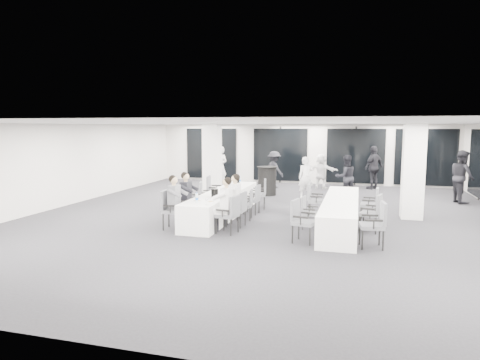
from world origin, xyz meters
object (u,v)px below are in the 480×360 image
(chair_main_right_far, at_px, (261,192))
(standing_guest_d, at_px, (374,165))
(chair_main_right_second, at_px, (239,207))
(chair_side_left_mid, at_px, (308,210))
(chair_main_right_fourth, at_px, (254,198))
(chair_main_left_mid, at_px, (194,199))
(chair_main_left_fourth, at_px, (205,194))
(chair_side_right_mid, at_px, (373,211))
(chair_main_left_second, at_px, (183,202))
(chair_main_left_far, at_px, (213,189))
(chair_main_right_near, at_px, (230,212))
(standing_guest_h, at_px, (462,173))
(standing_guest_e, at_px, (412,168))
(standing_guest_b, at_px, (346,174))
(banquet_table_main, at_px, (223,204))
(standing_guest_f, at_px, (321,169))
(cocktail_table, at_px, (267,181))
(chair_side_left_near, at_px, (301,218))
(chair_side_right_near, at_px, (376,222))
(standing_guest_g, at_px, (221,164))
(chair_main_left_near, at_px, (170,207))
(ice_bucket_near, at_px, (215,193))
(chair_side_right_far, at_px, (372,202))
(standing_guest_c, at_px, (274,167))
(standing_guest_a, at_px, (306,175))
(ice_bucket_far, at_px, (236,183))
(chair_side_left_far, at_px, (314,198))
(chair_main_right_mid, at_px, (247,203))
(banquet_table_side, at_px, (341,213))

(chair_main_right_far, height_order, standing_guest_d, standing_guest_d)
(chair_main_right_second, height_order, chair_side_left_mid, chair_main_right_second)
(chair_main_right_fourth, bearing_deg, chair_main_left_mid, 119.60)
(chair_main_left_fourth, bearing_deg, chair_side_right_mid, 58.92)
(chair_main_right_second, bearing_deg, chair_main_left_second, 91.84)
(chair_main_left_far, relative_size, chair_main_right_near, 1.05)
(chair_main_left_mid, xyz_separation_m, standing_guest_h, (8.30, 4.70, 0.52))
(chair_main_left_mid, distance_m, chair_main_left_far, 1.76)
(standing_guest_e, bearing_deg, chair_main_right_fourth, 110.24)
(chair_main_right_far, xyz_separation_m, standing_guest_b, (2.64, 2.65, 0.38))
(banquet_table_main, xyz_separation_m, standing_guest_f, (2.35, 6.76, 0.49))
(cocktail_table, bearing_deg, chair_main_right_second, -86.05)
(chair_side_left_near, bearing_deg, standing_guest_b, -174.97)
(chair_main_left_mid, bearing_deg, chair_side_right_mid, 70.45)
(chair_main_left_second, xyz_separation_m, chair_side_right_near, (5.17, -1.22, 0.02))
(cocktail_table, height_order, chair_main_right_fourth, cocktail_table)
(chair_side_left_near, relative_size, standing_guest_g, 0.49)
(chair_main_right_far, distance_m, standing_guest_g, 5.40)
(chair_main_left_second, height_order, standing_guest_d, standing_guest_d)
(chair_main_left_near, xyz_separation_m, ice_bucket_near, (0.91, 0.95, 0.27))
(chair_side_right_far, xyz_separation_m, standing_guest_c, (-3.99, 5.80, 0.37))
(chair_main_right_far, height_order, standing_guest_g, standing_guest_g)
(standing_guest_c, bearing_deg, standing_guest_a, 162.77)
(banquet_table_main, bearing_deg, standing_guest_e, 47.27)
(banquet_table_main, height_order, chair_main_left_mid, chair_main_left_mid)
(standing_guest_d, height_order, ice_bucket_near, standing_guest_d)
(chair_side_left_mid, height_order, ice_bucket_far, ice_bucket_far)
(chair_side_left_near, height_order, chair_side_left_far, chair_side_left_near)
(chair_side_right_far, relative_size, standing_guest_h, 0.45)
(chair_main_left_second, height_order, chair_side_left_mid, chair_main_left_second)
(banquet_table_main, bearing_deg, chair_main_left_near, -113.78)
(chair_side_right_near, distance_m, standing_guest_b, 6.55)
(chair_main_right_fourth, relative_size, ice_bucket_near, 3.97)
(standing_guest_d, bearing_deg, standing_guest_a, 0.17)
(chair_side_left_far, distance_m, standing_guest_c, 6.13)
(standing_guest_a, bearing_deg, chair_main_right_near, -119.30)
(chair_side_left_mid, relative_size, ice_bucket_near, 3.77)
(chair_main_right_mid, relative_size, ice_bucket_far, 3.50)
(chair_main_right_mid, bearing_deg, chair_main_left_mid, 80.75)
(banquet_table_side, bearing_deg, standing_guest_b, 90.19)
(standing_guest_b, bearing_deg, ice_bucket_far, 15.89)
(chair_side_right_far, bearing_deg, chair_main_left_mid, 103.34)
(banquet_table_side, height_order, chair_side_left_far, chair_side_left_far)
(standing_guest_g, relative_size, ice_bucket_far, 8.19)
(chair_main_left_fourth, xyz_separation_m, chair_main_left_far, (-0.01, 0.81, 0.05))
(chair_main_right_mid, distance_m, standing_guest_e, 8.59)
(chair_main_right_fourth, bearing_deg, chair_main_left_fourth, 88.85)
(chair_side_left_near, bearing_deg, banquet_table_main, -118.39)
(chair_main_right_mid, xyz_separation_m, chair_side_right_near, (3.51, -2.05, 0.09))
(chair_main_left_far, height_order, chair_main_right_fourth, chair_main_left_far)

